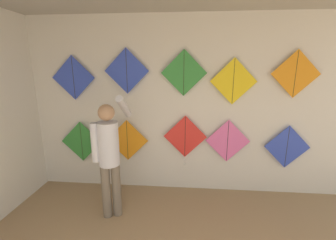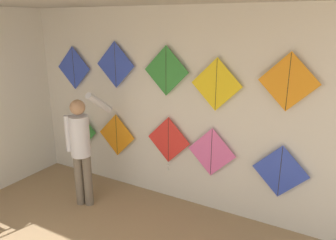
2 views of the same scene
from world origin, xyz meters
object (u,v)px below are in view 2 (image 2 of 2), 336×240
object	(u,v)px
kite_0	(80,130)
kite_4	(280,172)
kite_5	(74,68)
kite_7	(166,71)
kite_2	(168,141)
kite_9	(288,82)
shopkeeper	(81,143)
kite_6	(115,65)
kite_8	(216,85)
kite_3	(211,152)
kite_1	(117,135)

from	to	relation	value
kite_0	kite_4	bearing A→B (deg)	0.00
kite_5	kite_7	world-z (taller)	kite_7
kite_2	kite_5	world-z (taller)	kite_5
kite_2	kite_5	bearing A→B (deg)	179.99
kite_9	kite_2	bearing A→B (deg)	-179.98
shopkeeper	kite_7	bearing A→B (deg)	18.37
kite_4	kite_5	bearing A→B (deg)	180.00
kite_5	kite_6	distance (m)	0.86
kite_4	kite_9	xyz separation A→B (m)	(-0.02, 0.00, 1.11)
kite_0	kite_4	distance (m)	3.32
shopkeeper	kite_8	world-z (taller)	kite_8
shopkeeper	kite_3	world-z (taller)	shopkeeper
kite_0	kite_2	world-z (taller)	kite_2
kite_0	kite_6	distance (m)	1.43
kite_6	kite_8	bearing A→B (deg)	0.00
kite_1	kite_7	bearing A→B (deg)	0.00
kite_5	kite_3	bearing A→B (deg)	0.00
shopkeeper	kite_3	xyz separation A→B (m)	(1.66, 0.74, -0.06)
kite_1	kite_2	world-z (taller)	kite_2
kite_6	kite_8	world-z (taller)	kite_6
kite_4	kite_6	distance (m)	2.75
kite_5	kite_8	distance (m)	2.47
kite_2	kite_9	distance (m)	1.87
shopkeeper	kite_9	distance (m)	2.84
kite_4	kite_3	bearing A→B (deg)	180.00
kite_8	kite_9	xyz separation A→B (m)	(0.87, 0.00, 0.11)
shopkeeper	kite_0	xyz separation A→B (m)	(-0.75, 0.74, -0.14)
kite_3	kite_7	size ratio (longest dim) A/B	1.00
kite_1	kite_7	xyz separation A→B (m)	(0.91, 0.00, 1.09)
kite_0	kite_5	xyz separation A→B (m)	(-0.03, 0.00, 1.06)
kite_0	kite_2	bearing A→B (deg)	-0.01
kite_8	kite_9	world-z (taller)	kite_9
kite_1	kite_7	size ratio (longest dim) A/B	1.00
kite_0	kite_2	distance (m)	1.74
kite_5	kite_1	bearing A→B (deg)	0.00
kite_1	kite_2	bearing A→B (deg)	-0.03
kite_4	kite_7	xyz separation A→B (m)	(-1.62, 0.00, 1.12)
kite_0	kite_9	distance (m)	3.49
kite_3	kite_4	size ratio (longest dim) A/B	1.00
kite_9	kite_4	bearing A→B (deg)	0.00
kite_4	kite_9	size ratio (longest dim) A/B	1.00
kite_6	kite_9	world-z (taller)	kite_6
shopkeeper	kite_7	world-z (taller)	kite_7
kite_1	kite_8	xyz separation A→B (m)	(1.65, 0.00, 0.97)
kite_5	kite_8	xyz separation A→B (m)	(2.47, 0.00, -0.04)
kite_8	kite_7	bearing A→B (deg)	180.00
kite_7	kite_5	bearing A→B (deg)	180.00
kite_5	kite_9	bearing A→B (deg)	0.00
kite_9	kite_0	bearing A→B (deg)	180.00
kite_0	kite_7	xyz separation A→B (m)	(1.70, 0.00, 1.14)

